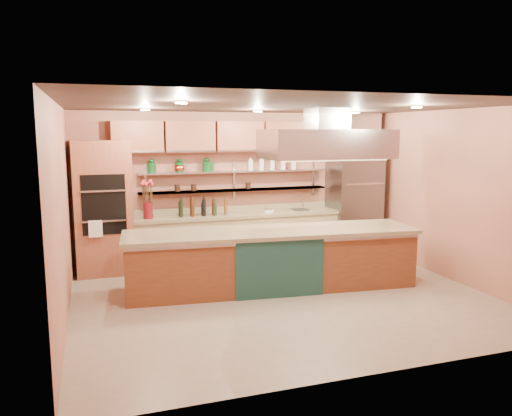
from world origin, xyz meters
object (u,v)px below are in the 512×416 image
object	(u,v)px
refrigerator	(354,202)
kitchen_scale	(268,210)
flower_vase	(148,211)
island	(272,259)
green_canister	(210,167)
copper_kettle	(179,168)

from	to	relation	value
refrigerator	kitchen_scale	size ratio (longest dim) A/B	13.31
refrigerator	flower_vase	distance (m)	4.06
island	flower_vase	world-z (taller)	flower_vase
refrigerator	flower_vase	size ratio (longest dim) A/B	7.33
refrigerator	green_canister	distance (m)	2.99
island	flower_vase	xyz separation A→B (m)	(-1.71, 1.65, 0.61)
kitchen_scale	copper_kettle	bearing A→B (deg)	154.61
copper_kettle	green_canister	bearing A→B (deg)	0.00
refrigerator	green_canister	world-z (taller)	refrigerator
refrigerator	island	distance (m)	2.92
flower_vase	green_canister	distance (m)	1.39
flower_vase	copper_kettle	world-z (taller)	copper_kettle
island	refrigerator	bearing A→B (deg)	40.50
copper_kettle	flower_vase	bearing A→B (deg)	-159.91
flower_vase	green_canister	world-z (taller)	green_canister
kitchen_scale	copper_kettle	size ratio (longest dim) A/B	0.82
flower_vase	copper_kettle	xyz separation A→B (m)	(0.60, 0.22, 0.72)
kitchen_scale	copper_kettle	distance (m)	1.85
copper_kettle	kitchen_scale	bearing A→B (deg)	-7.63
refrigerator	copper_kettle	world-z (taller)	refrigerator
island	kitchen_scale	bearing A→B (deg)	77.78
refrigerator	flower_vase	world-z (taller)	refrigerator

